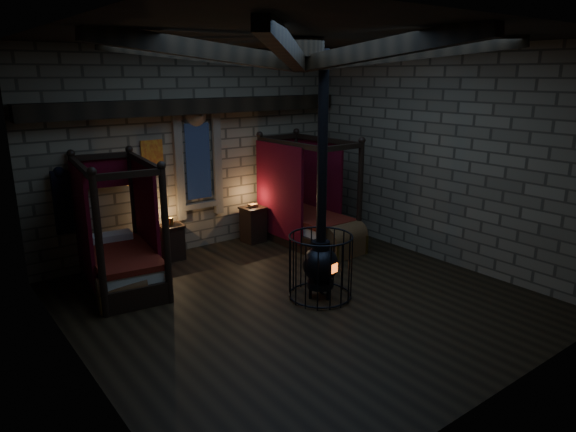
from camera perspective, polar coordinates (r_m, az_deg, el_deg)
room at (r=8.05m, az=0.99°, el=15.96°), size 7.02×7.02×4.29m
bed_left at (r=9.60m, az=-18.09°, el=-4.26°), size 1.40×2.29×2.27m
bed_right at (r=11.50m, az=1.91°, el=-0.16°), size 1.22×2.26×2.33m
trunk_left at (r=8.87m, az=-17.93°, el=-8.06°), size 0.84×0.62×0.56m
trunk_right at (r=10.81m, az=6.10°, el=-2.77°), size 0.96×0.64×0.69m
nightstand_left at (r=10.75m, az=-12.74°, el=-2.79°), size 0.48×0.46×0.89m
nightstand_right at (r=11.60m, az=-3.88°, el=-0.90°), size 0.53×0.51×0.88m
stove at (r=8.65m, az=3.63°, el=-5.03°), size 1.08×1.08×4.05m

